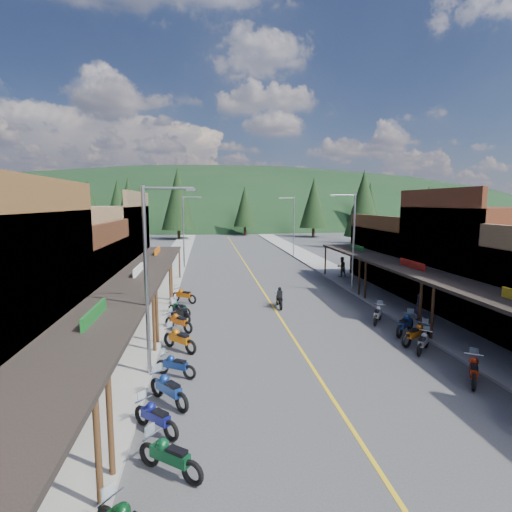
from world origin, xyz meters
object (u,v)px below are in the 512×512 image
object	(u,v)px
shop_east_3	(410,256)
streetlight_1	(185,229)
bike_west_8	(180,311)
bike_west_5	(175,364)
pine_11	(363,203)
bike_east_4	(474,369)
pine_5	(364,200)
pine_9	(370,208)
bike_west_6	(179,338)
bike_west_10	(184,295)
bike_east_6	(416,333)
bike_east_7	(405,323)
bike_east_8	(378,313)
shop_east_2	(484,260)
bike_west_9	(179,308)
shop_west_2	(50,285)
streetlight_2	(352,239)
bike_west_2	(170,455)
rider_on_bike	(279,299)
pine_6	(428,206)
pine_0	(26,207)
shop_west_3	(94,249)
bike_east_5	(423,341)
pine_2	(178,199)
bike_west_3	(156,416)
pedestrian_east_b	(342,267)
pine_8	(89,211)
pine_3	(245,206)
bike_west_7	(179,321)
bike_west_4	(169,388)
pedestrian_east_a	(419,307)
pine_10	(129,205)
streetlight_0	(150,273)
pine_4	(314,203)
pine_1	(118,203)
pine_7	(88,203)

from	to	relation	value
shop_east_3	streetlight_1	size ratio (longest dim) A/B	1.36
bike_west_8	bike_west_5	bearing A→B (deg)	-122.41
pine_11	bike_east_4	xyz separation A→B (m)	(-13.90, -46.33, -6.57)
pine_5	pine_9	bearing A→B (deg)	-110.32
pine_9	bike_west_6	size ratio (longest dim) A/B	4.75
bike_west_10	bike_east_6	xyz separation A→B (m)	(12.41, -10.33, 0.01)
bike_east_7	bike_east_8	distance (m)	2.34
shop_east_2	bike_east_7	world-z (taller)	shop_east_2
bike_west_9	bike_west_10	distance (m)	3.45
shop_west_2	streetlight_2	world-z (taller)	streetlight_2
shop_east_3	bike_east_6	world-z (taller)	shop_east_3
bike_west_2	bike_east_4	world-z (taller)	bike_east_4
rider_on_bike	bike_west_2	bearing A→B (deg)	-109.23
pine_5	pine_6	size ratio (longest dim) A/B	1.27
bike_east_8	rider_on_bike	xyz separation A→B (m)	(-5.34, 4.23, 0.01)
pine_0	bike_west_2	distance (m)	82.21
shop_west_3	rider_on_bike	distance (m)	16.09
shop_east_3	bike_east_4	distance (m)	21.16
shop_east_3	bike_east_5	world-z (taller)	shop_east_3
shop_west_2	bike_west_10	size ratio (longest dim) A/B	5.04
pine_6	bike_west_9	distance (m)	80.64
bike_west_9	pine_2	bearing A→B (deg)	46.51
bike_east_5	bike_east_8	bearing A→B (deg)	134.79
shop_east_2	bike_east_8	size ratio (longest dim) A/B	5.14
shop_west_2	bike_east_7	world-z (taller)	shop_west_2
pine_0	bike_west_3	size ratio (longest dim) A/B	5.38
pine_5	bike_west_2	world-z (taller)	pine_5
pine_2	pedestrian_east_b	bearing A→B (deg)	-67.08
pine_8	bike_west_10	distance (m)	37.40
pine_3	bike_west_7	distance (m)	67.12
pine_8	bike_west_8	size ratio (longest dim) A/B	4.60
bike_west_4	bike_east_5	bearing A→B (deg)	-21.20
bike_west_10	pedestrian_east_a	bearing A→B (deg)	-78.50
bike_west_9	pine_10	bearing A→B (deg)	56.63
bike_east_5	streetlight_0	bearing A→B (deg)	-132.24
pine_4	pine_6	size ratio (longest dim) A/B	1.14
pine_1	pine_7	xyz separation A→B (m)	(-8.00, 6.00, 0.00)
streetlight_2	rider_on_bike	distance (m)	8.49
pine_10	shop_east_2	bearing A→B (deg)	-56.65
bike_east_4	pine_4	bearing A→B (deg)	113.68
streetlight_0	streetlight_1	distance (m)	28.00
bike_west_3	streetlight_0	bearing A→B (deg)	53.18
streetlight_2	pine_2	distance (m)	52.91
pine_0	bike_west_10	xyz separation A→B (m)	(33.68, -55.53, -5.86)
bike_west_2	bike_west_5	size ratio (longest dim) A/B	1.11
shop_east_2	pine_2	world-z (taller)	pine_2
shop_east_3	bike_west_3	xyz separation A→B (m)	(-20.07, -21.65, -1.95)
pine_2	bike_west_5	xyz separation A→B (m)	(4.00, -64.21, -7.44)
bike_west_8	shop_east_3	bearing A→B (deg)	-9.27
pine_3	bike_west_9	bearing A→B (deg)	-99.41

